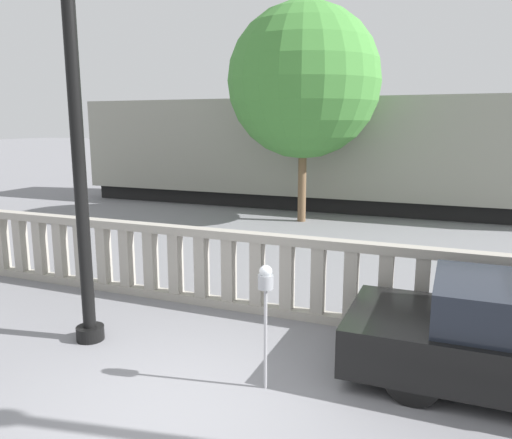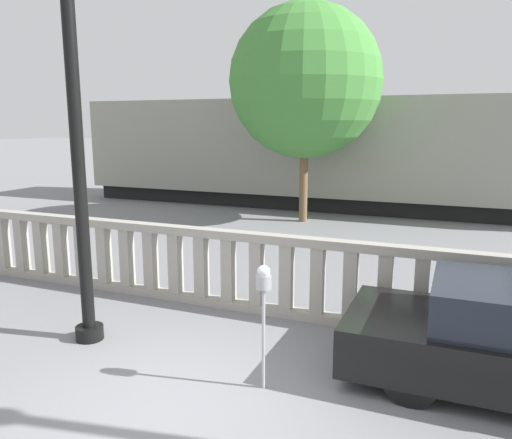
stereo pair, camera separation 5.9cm
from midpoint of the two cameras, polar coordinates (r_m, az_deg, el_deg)
name	(u,v)px [view 1 (the left image)]	position (r m, az deg, el deg)	size (l,w,h in m)	color
ground_plane	(174,413)	(5.86, -9.70, -20.98)	(160.00, 160.00, 0.00)	slate
balustrade	(272,275)	(8.12, 1.63, -6.33)	(16.55, 0.24, 1.34)	#9E998E
lamppost	(76,115)	(7.19, -20.14, 11.15)	(0.39, 0.39, 6.29)	black
parking_meter	(266,289)	(5.73, 0.81, -7.97)	(0.18, 0.18, 1.51)	#99999E
train_near	(336,151)	(18.54, 9.03, 7.69)	(19.33, 3.07, 4.54)	black
tree_left	(304,82)	(15.77, 5.38, 15.41)	(4.65, 4.65, 6.65)	brown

